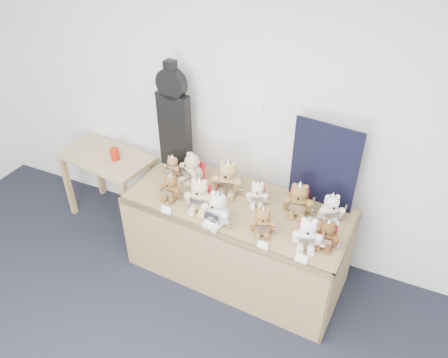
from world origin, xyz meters
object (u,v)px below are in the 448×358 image
at_px(teddy_front_left, 200,195).
at_px(teddy_back_centre_right, 257,194).
at_px(red_cup, 115,154).
at_px(teddy_back_end, 331,209).
at_px(teddy_back_left, 192,169).
at_px(teddy_back_right, 299,200).
at_px(teddy_front_far_left, 171,187).
at_px(display_table, 233,225).
at_px(teddy_front_centre, 218,209).
at_px(guitar_case, 174,118).
at_px(teddy_back_far_left, 173,167).
at_px(teddy_front_far_right, 308,234).
at_px(teddy_front_end, 327,234).
at_px(teddy_front_right, 263,221).
at_px(side_table, 108,166).
at_px(teddy_back_centre_left, 228,179).

xyz_separation_m(teddy_front_left, teddy_back_centre_right, (0.39, 0.24, -0.03)).
xyz_separation_m(red_cup, teddy_back_end, (2.06, -0.05, 0.08)).
bearing_deg(teddy_front_left, teddy_back_left, 116.71).
bearing_deg(teddy_back_right, teddy_front_far_left, -176.56).
bearing_deg(teddy_back_centre_right, display_table, -152.42).
height_order(teddy_front_centre, teddy_back_right, teddy_front_centre).
relative_size(guitar_case, teddy_back_end, 3.63).
height_order(teddy_front_far_left, teddy_back_left, teddy_back_left).
bearing_deg(teddy_front_far_left, teddy_back_right, 12.55).
xyz_separation_m(teddy_front_far_left, teddy_back_far_left, (-0.15, 0.29, -0.01)).
height_order(teddy_front_left, teddy_front_far_right, teddy_front_left).
bearing_deg(teddy_front_left, teddy_front_far_left, 165.12).
height_order(red_cup, teddy_front_end, teddy_front_end).
bearing_deg(teddy_back_centre_right, teddy_back_far_left, 157.18).
bearing_deg(teddy_back_centre_right, teddy_back_right, -12.87).
bearing_deg(teddy_back_right, teddy_front_far_right, -73.90).
height_order(teddy_front_far_left, teddy_front_end, teddy_front_end).
height_order(red_cup, teddy_front_far_left, teddy_front_far_left).
bearing_deg(red_cup, teddy_front_right, -13.76).
bearing_deg(red_cup, teddy_front_left, -17.38).
xyz_separation_m(teddy_front_far_left, teddy_front_end, (1.29, -0.02, 0.00)).
relative_size(teddy_back_left, teddy_back_far_left, 1.42).
distance_m(teddy_front_centre, teddy_front_far_right, 0.69).
bearing_deg(teddy_back_left, side_table, -157.17).
bearing_deg(teddy_front_far_left, teddy_back_centre_right, 16.60).
relative_size(teddy_back_left, teddy_back_centre_left, 0.91).
bearing_deg(teddy_back_far_left, teddy_front_far_right, -12.46).
xyz_separation_m(teddy_front_far_left, teddy_back_right, (1.00, 0.25, 0.02)).
relative_size(red_cup, teddy_front_left, 0.37).
bearing_deg(teddy_front_centre, guitar_case, 150.28).
height_order(side_table, teddy_back_centre_left, teddy_back_centre_left).
bearing_deg(side_table, teddy_front_far_left, -12.23).
bearing_deg(teddy_back_centre_left, display_table, -64.02).
bearing_deg(teddy_back_right, teddy_front_end, -53.42).
bearing_deg(teddy_front_centre, teddy_back_centre_left, 112.89).
distance_m(teddy_front_centre, teddy_front_end, 0.82).
xyz_separation_m(teddy_back_centre_right, teddy_back_end, (0.58, 0.05, 0.01)).
height_order(display_table, teddy_back_centre_right, teddy_back_centre_right).
distance_m(red_cup, teddy_back_centre_left, 1.20).
xyz_separation_m(teddy_front_far_right, teddy_back_left, (-1.12, 0.37, 0.01)).
height_order(display_table, teddy_front_right, teddy_front_right).
distance_m(teddy_front_left, teddy_back_far_left, 0.53).
height_order(teddy_back_centre_left, teddy_back_right, teddy_back_centre_left).
bearing_deg(teddy_front_far_right, teddy_front_centre, 171.12).
height_order(guitar_case, teddy_front_left, guitar_case).
xyz_separation_m(side_table, teddy_front_end, (2.22, -0.35, 0.25)).
bearing_deg(display_table, teddy_back_right, 24.02).
bearing_deg(teddy_back_right, teddy_back_centre_left, 168.84).
relative_size(guitar_case, teddy_back_left, 3.17).
bearing_deg(side_table, teddy_front_far_right, -3.84).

